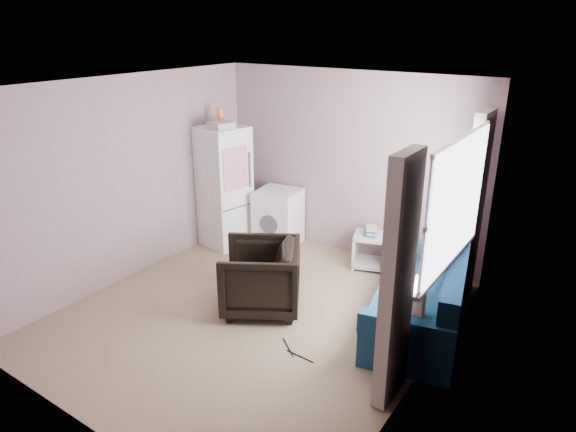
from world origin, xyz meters
name	(u,v)px	position (x,y,z in m)	size (l,w,h in m)	color
room	(253,209)	(0.02, 0.01, 1.25)	(3.84, 4.24, 2.54)	#92785F
armchair	(260,274)	(-0.03, 0.16, 0.43)	(0.84, 0.78, 0.86)	black
fridge	(224,186)	(-1.54, 1.34, 0.88)	(0.70, 0.69, 1.97)	silver
washing_machine	(278,217)	(-0.89, 1.73, 0.43)	(0.67, 0.67, 0.83)	silver
side_table	(370,248)	(0.53, 1.81, 0.27)	(0.53, 0.53, 0.57)	#ADADA9
sofa	(424,302)	(1.64, 0.80, 0.31)	(1.25, 2.05, 0.85)	navy
window_dressing	(443,239)	(1.78, 0.70, 1.11)	(0.17, 2.62, 2.18)	white
floor_cables	(294,352)	(0.75, -0.33, 0.01)	(0.47, 0.20, 0.01)	black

